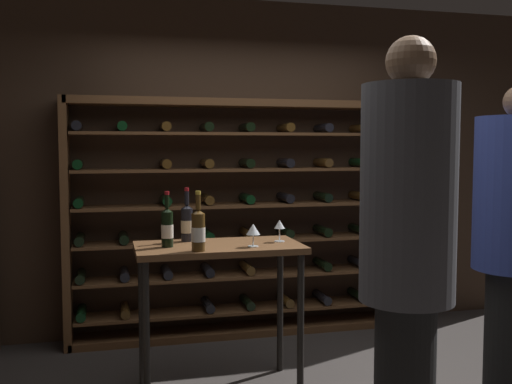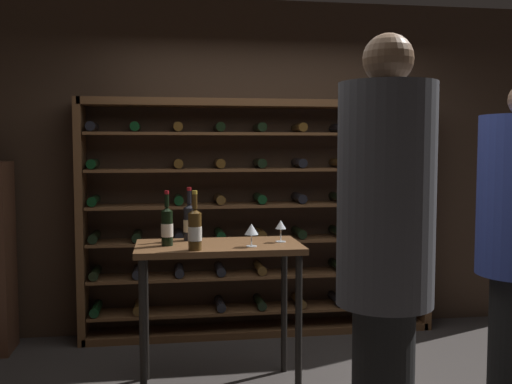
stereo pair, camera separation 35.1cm
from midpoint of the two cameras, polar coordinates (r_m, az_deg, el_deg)
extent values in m
cube|color=#3D2B1E|center=(5.15, -3.02, 2.47)|extent=(5.45, 0.10, 2.83)
cube|color=brown|center=(4.91, -19.81, -2.89)|extent=(0.06, 0.32, 1.97)
cube|color=brown|center=(5.44, 12.27, -2.04)|extent=(0.06, 0.32, 1.97)
cube|color=brown|center=(4.95, -2.96, 8.52)|extent=(2.90, 0.32, 0.06)
cube|color=brown|center=(5.18, -2.87, -13.11)|extent=(2.90, 0.32, 0.06)
cube|color=brown|center=(5.13, -2.88, -11.16)|extent=(2.82, 0.32, 0.02)
cylinder|color=black|center=(5.04, -18.44, -11.01)|extent=(0.08, 0.30, 0.08)
cylinder|color=#4C3314|center=(5.02, -14.52, -10.97)|extent=(0.08, 0.30, 0.08)
cylinder|color=black|center=(5.06, -6.71, -10.75)|extent=(0.08, 0.30, 0.08)
cylinder|color=black|center=(5.11, -2.88, -10.57)|extent=(0.08, 0.30, 0.08)
cylinder|color=#4C3314|center=(5.18, 0.85, -10.34)|extent=(0.08, 0.30, 0.08)
cylinder|color=black|center=(5.28, 4.45, -10.09)|extent=(0.08, 0.30, 0.08)
cylinder|color=black|center=(5.39, 7.91, -9.81)|extent=(0.08, 0.30, 0.08)
cylinder|color=black|center=(5.53, 11.20, -9.50)|extent=(0.08, 0.30, 0.08)
cube|color=brown|center=(5.05, -2.89, -7.93)|extent=(2.82, 0.32, 0.02)
cylinder|color=black|center=(4.97, -18.52, -7.72)|extent=(0.08, 0.30, 0.08)
cylinder|color=black|center=(4.95, -14.59, -7.67)|extent=(0.08, 0.30, 0.08)
cylinder|color=black|center=(4.96, -10.65, -7.59)|extent=(0.08, 0.30, 0.08)
cylinder|color=black|center=(4.99, -6.74, -7.47)|extent=(0.08, 0.30, 0.08)
cylinder|color=#4C3314|center=(5.04, -2.90, -7.32)|extent=(0.08, 0.30, 0.08)
cylinder|color=black|center=(5.21, 4.47, -6.94)|extent=(0.08, 0.30, 0.08)
cylinder|color=black|center=(5.33, 7.94, -6.72)|extent=(0.08, 0.30, 0.08)
cylinder|color=black|center=(5.46, 11.25, -6.49)|extent=(0.08, 0.30, 0.08)
cube|color=brown|center=(5.00, -2.91, -4.62)|extent=(2.82, 0.32, 0.02)
cylinder|color=black|center=(4.92, -18.61, -4.35)|extent=(0.08, 0.30, 0.08)
cylinder|color=black|center=(4.90, -14.65, -4.29)|extent=(0.08, 0.30, 0.08)
cylinder|color=black|center=(4.91, -10.70, -4.21)|extent=(0.08, 0.30, 0.08)
cylinder|color=black|center=(4.94, -6.77, -4.11)|extent=(0.08, 0.30, 0.08)
cylinder|color=#4C3314|center=(4.99, -2.91, -4.00)|extent=(0.08, 0.30, 0.08)
cylinder|color=black|center=(5.07, 0.85, -3.87)|extent=(0.08, 0.30, 0.08)
cylinder|color=black|center=(5.16, 4.49, -3.72)|extent=(0.08, 0.30, 0.08)
cylinder|color=black|center=(5.28, 7.97, -3.57)|extent=(0.08, 0.30, 0.08)
cylinder|color=black|center=(5.42, 11.30, -3.42)|extent=(0.08, 0.30, 0.08)
cube|color=brown|center=(4.96, -2.92, -1.25)|extent=(2.82, 0.32, 0.02)
cylinder|color=black|center=(4.88, -18.69, -0.92)|extent=(0.08, 0.30, 0.08)
cylinder|color=black|center=(4.87, -10.74, -0.77)|extent=(0.08, 0.30, 0.08)
cylinder|color=#4C3314|center=(4.90, -6.80, -0.69)|extent=(0.08, 0.30, 0.08)
cylinder|color=black|center=(4.96, -2.92, -0.61)|extent=(0.08, 0.30, 0.08)
cylinder|color=black|center=(5.03, 0.86, -0.53)|extent=(0.08, 0.30, 0.08)
cylinder|color=black|center=(5.13, 4.51, -0.45)|extent=(0.08, 0.30, 0.08)
cylinder|color=#4C3314|center=(5.25, 8.01, -0.38)|extent=(0.08, 0.30, 0.08)
cylinder|color=#4C3314|center=(5.38, 11.34, -0.30)|extent=(0.08, 0.30, 0.08)
cube|color=brown|center=(4.94, -2.93, 2.16)|extent=(2.82, 0.32, 0.02)
cylinder|color=black|center=(4.86, -18.78, 2.55)|extent=(0.08, 0.30, 0.08)
cylinder|color=#4C3314|center=(4.86, -10.79, 2.70)|extent=(0.08, 0.30, 0.08)
cylinder|color=#4C3314|center=(4.89, -6.83, 2.76)|extent=(0.08, 0.30, 0.08)
cylinder|color=black|center=(4.94, -2.93, 2.80)|extent=(0.08, 0.30, 0.08)
cylinder|color=black|center=(5.02, 0.86, 2.83)|extent=(0.08, 0.30, 0.08)
cylinder|color=#4C3314|center=(5.11, 4.53, 2.85)|extent=(0.08, 0.30, 0.08)
cylinder|color=black|center=(5.23, 8.04, 2.85)|extent=(0.08, 0.30, 0.08)
cylinder|color=#4C3314|center=(5.37, 11.39, 2.84)|extent=(0.08, 0.30, 0.08)
cube|color=brown|center=(4.94, -2.95, 5.59)|extent=(2.82, 0.32, 0.02)
cylinder|color=black|center=(4.87, -18.86, 6.03)|extent=(0.08, 0.30, 0.08)
cylinder|color=black|center=(4.85, -14.86, 6.13)|extent=(0.08, 0.30, 0.08)
cylinder|color=#4C3314|center=(4.86, -10.84, 6.19)|extent=(0.08, 0.30, 0.08)
cylinder|color=black|center=(4.89, -6.86, 6.22)|extent=(0.08, 0.30, 0.08)
cylinder|color=black|center=(4.94, -2.95, 6.23)|extent=(0.08, 0.30, 0.08)
cylinder|color=#4C3314|center=(5.02, 0.86, 6.21)|extent=(0.08, 0.30, 0.08)
cylinder|color=black|center=(5.12, 4.55, 6.16)|extent=(0.08, 0.30, 0.08)
cylinder|color=#4C3314|center=(5.23, 8.08, 6.09)|extent=(0.08, 0.30, 0.08)
cylinder|color=black|center=(5.37, 11.44, 6.00)|extent=(0.08, 0.30, 0.08)
cube|color=brown|center=(3.83, -6.25, -5.37)|extent=(1.06, 0.56, 0.04)
cylinder|color=black|center=(3.68, -13.32, -13.53)|extent=(0.04, 0.04, 0.92)
cylinder|color=black|center=(3.81, 1.65, -12.79)|extent=(0.04, 0.04, 0.92)
cylinder|color=black|center=(4.12, -13.41, -11.59)|extent=(0.04, 0.04, 0.92)
cylinder|color=black|center=(4.24, -0.06, -11.02)|extent=(0.04, 0.04, 0.92)
cylinder|color=black|center=(3.94, 21.08, -13.04)|extent=(0.32, 0.32, 0.85)
cylinder|color=#4C4C51|center=(2.66, 10.84, -0.19)|extent=(0.42, 0.42, 0.97)
sphere|color=brown|center=(2.68, 11.02, 12.31)|extent=(0.22, 0.22, 0.22)
cylinder|color=#4C3314|center=(3.58, -8.40, -3.90)|extent=(0.08, 0.08, 0.23)
cone|color=#4C3314|center=(3.56, -8.42, -1.90)|extent=(0.08, 0.08, 0.03)
cylinder|color=#4C3314|center=(3.56, -8.43, -0.98)|extent=(0.03, 0.03, 0.09)
cylinder|color=#B7932D|center=(3.55, -8.44, -0.09)|extent=(0.03, 0.03, 0.02)
cylinder|color=silver|center=(3.58, -8.40, -4.08)|extent=(0.08, 0.08, 0.09)
cylinder|color=black|center=(3.97, -9.21, -3.16)|extent=(0.08, 0.08, 0.22)
cone|color=black|center=(3.95, -9.23, -1.42)|extent=(0.08, 0.08, 0.03)
cylinder|color=black|center=(3.95, -9.24, -0.58)|extent=(0.03, 0.03, 0.09)
cylinder|color=maroon|center=(3.94, -9.25, 0.24)|extent=(0.03, 0.03, 0.02)
cylinder|color=#C6B28C|center=(3.97, -9.21, -3.32)|extent=(0.08, 0.08, 0.08)
cylinder|color=black|center=(3.76, -11.22, -3.58)|extent=(0.07, 0.07, 0.22)
cone|color=black|center=(3.75, -11.24, -1.73)|extent=(0.07, 0.07, 0.03)
cylinder|color=black|center=(3.74, -11.26, -0.90)|extent=(0.03, 0.03, 0.08)
cylinder|color=maroon|center=(3.74, -11.27, -0.10)|extent=(0.03, 0.03, 0.02)
cylinder|color=silver|center=(3.76, -11.21, -3.75)|extent=(0.08, 0.08, 0.08)
cylinder|color=silver|center=(3.91, -0.30, -4.79)|extent=(0.07, 0.07, 0.00)
cylinder|color=silver|center=(3.91, -0.30, -4.15)|extent=(0.01, 0.01, 0.08)
cone|color=silver|center=(3.90, -0.30, -3.13)|extent=(0.07, 0.07, 0.06)
cylinder|color=#590A14|center=(3.90, -0.30, -3.32)|extent=(0.04, 0.04, 0.02)
cylinder|color=silver|center=(3.72, -2.99, -5.27)|extent=(0.07, 0.07, 0.00)
cylinder|color=silver|center=(3.72, -2.99, -4.68)|extent=(0.01, 0.01, 0.07)
cone|color=silver|center=(3.71, -3.00, -3.61)|extent=(0.09, 0.09, 0.07)
cylinder|color=#590A14|center=(3.71, -3.00, -3.84)|extent=(0.05, 0.05, 0.02)
camera|label=1|loc=(0.18, -92.65, -0.20)|focal=41.51mm
camera|label=2|loc=(0.18, 87.35, 0.20)|focal=41.51mm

